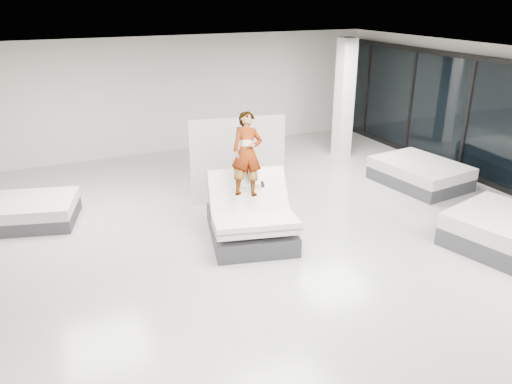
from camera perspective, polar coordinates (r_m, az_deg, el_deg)
room at (r=8.13m, az=4.45°, el=2.55°), size 14.00×14.04×3.20m
hero_bed at (r=9.23m, az=-0.61°, el=-3.15°), size 1.89×2.23×1.29m
person at (r=9.21m, az=-1.00°, el=2.61°), size 0.95×1.66×1.16m
remote at (r=8.99m, az=0.76°, el=0.90°), size 0.08×0.15×0.08m
divider_panel at (r=10.71m, az=-2.05°, el=3.64°), size 2.03×0.45×1.86m
flat_bed_right_far at (r=12.47m, az=18.21°, el=2.03°), size 1.73×2.18×0.56m
flat_bed_left_far at (r=10.85m, az=-24.51°, el=-2.05°), size 2.05×1.75×0.48m
column at (r=13.88m, az=10.04°, el=10.42°), size 0.40×0.40×3.20m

